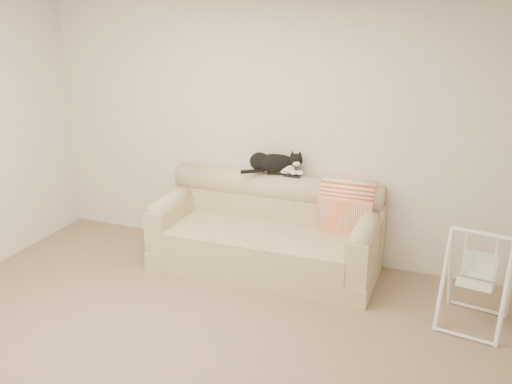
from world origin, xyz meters
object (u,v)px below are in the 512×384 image
remote_a (276,173)px  baby_swing (477,279)px  remote_b (292,176)px  tuxedo_cat (274,163)px  sofa (267,233)px

remote_a → baby_swing: (1.95, -0.65, -0.49)m
remote_b → remote_a: bearing=173.3°
remote_b → tuxedo_cat: (-0.19, 0.01, 0.11)m
sofa → remote_a: remote_a is taller
remote_a → baby_swing: 2.12m
tuxedo_cat → baby_swing: bearing=-18.1°
tuxedo_cat → remote_a: bearing=22.8°
tuxedo_cat → remote_b: bearing=-3.8°
sofa → tuxedo_cat: bearing=93.2°
sofa → baby_swing: (1.96, -0.41, 0.06)m
sofa → tuxedo_cat: tuxedo_cat is taller
baby_swing → remote_a: bearing=161.6°
remote_a → sofa: bearing=-91.2°
sofa → remote_b: remote_b is taller
sofa → remote_b: bearing=51.8°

